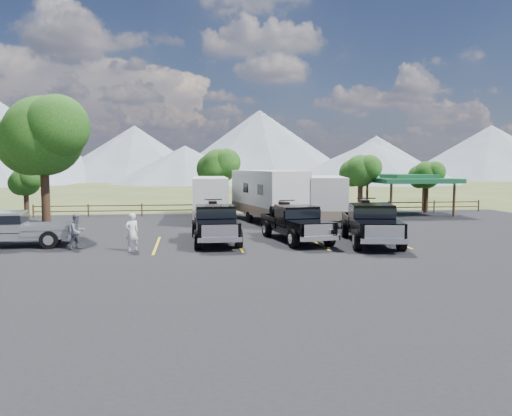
{
  "coord_description": "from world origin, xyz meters",
  "views": [
    {
      "loc": [
        -4.43,
        -20.72,
        4.0
      ],
      "look_at": [
        -0.72,
        6.49,
        1.6
      ],
      "focal_mm": 35.0,
      "sensor_mm": 36.0,
      "label": 1
    }
  ],
  "objects": [
    {
      "name": "person_a",
      "position": [
        -7.0,
        2.44,
        0.92
      ],
      "size": [
        0.77,
        0.68,
        1.76
      ],
      "primitive_type": "imported",
      "rotation": [
        0.0,
        0.0,
        3.66
      ],
      "color": "white",
      "rests_on": "asphalt_lot"
    },
    {
      "name": "trailer_right",
      "position": [
        4.87,
        12.27,
        1.68
      ],
      "size": [
        3.79,
        9.07,
        3.14
      ],
      "rotation": [
        0.0,
        0.0,
        -0.21
      ],
      "color": "silver",
      "rests_on": "asphalt_lot"
    },
    {
      "name": "tree_ne_b",
      "position": [
        14.98,
        18.01,
        3.13
      ],
      "size": [
        2.77,
        2.59,
        4.27
      ],
      "color": "black",
      "rests_on": "ground"
    },
    {
      "name": "person_b",
      "position": [
        -9.61,
        3.38,
        0.87
      ],
      "size": [
        1.0,
        1.02,
        1.66
      ],
      "primitive_type": "imported",
      "rotation": [
        0.0,
        0.0,
        0.85
      ],
      "color": "slate",
      "rests_on": "asphalt_lot"
    },
    {
      "name": "asphalt_lot",
      "position": [
        0.0,
        3.0,
        0.02
      ],
      "size": [
        44.0,
        34.0,
        0.04
      ],
      "primitive_type": "cube",
      "color": "black",
      "rests_on": "ground"
    },
    {
      "name": "ground",
      "position": [
        0.0,
        0.0,
        0.0
      ],
      "size": [
        320.0,
        320.0,
        0.0
      ],
      "primitive_type": "plane",
      "color": "#3C4B1F",
      "rests_on": "ground"
    },
    {
      "name": "pickup_silver",
      "position": [
        -12.85,
        4.38,
        0.93
      ],
      "size": [
        5.86,
        2.4,
        1.72
      ],
      "rotation": [
        0.0,
        0.0,
        -1.48
      ],
      "color": "#919399",
      "rests_on": "asphalt_lot"
    },
    {
      "name": "tree_north",
      "position": [
        -2.03,
        19.02,
        3.83
      ],
      "size": [
        3.46,
        3.24,
        5.25
      ],
      "color": "black",
      "rests_on": "ground"
    },
    {
      "name": "tree_nw_small",
      "position": [
        -16.02,
        17.01,
        2.78
      ],
      "size": [
        2.59,
        2.43,
        3.85
      ],
      "color": "black",
      "rests_on": "ground"
    },
    {
      "name": "trailer_center",
      "position": [
        0.95,
        12.77,
        1.9
      ],
      "size": [
        4.31,
        10.24,
        3.55
      ],
      "rotation": [
        0.0,
        0.0,
        0.21
      ],
      "color": "silver",
      "rests_on": "asphalt_lot"
    },
    {
      "name": "tree_ne_a",
      "position": [
        8.97,
        17.01,
        3.48
      ],
      "size": [
        3.11,
        2.92,
        4.76
      ],
      "color": "black",
      "rests_on": "ground"
    },
    {
      "name": "pavilion",
      "position": [
        13.0,
        17.0,
        2.79
      ],
      "size": [
        6.2,
        6.2,
        3.22
      ],
      "color": "#513523",
      "rests_on": "ground"
    },
    {
      "name": "mountain_range",
      "position": [
        -7.63,
        105.98,
        7.87
      ],
      "size": [
        209.0,
        71.0,
        20.0
      ],
      "color": "slate",
      "rests_on": "ground"
    },
    {
      "name": "trailer_left",
      "position": [
        -2.93,
        14.02,
        1.65
      ],
      "size": [
        2.51,
        8.85,
        3.08
      ],
      "rotation": [
        0.0,
        0.0,
        -0.03
      ],
      "color": "silver",
      "rests_on": "asphalt_lot"
    },
    {
      "name": "rig_left",
      "position": [
        -3.09,
        4.69,
        1.06
      ],
      "size": [
        2.33,
        6.39,
        2.12
      ],
      "rotation": [
        0.0,
        0.0,
        0.02
      ],
      "color": "black",
      "rests_on": "asphalt_lot"
    },
    {
      "name": "rail_fence",
      "position": [
        2.0,
        18.5,
        0.61
      ],
      "size": [
        36.12,
        0.12,
        1.0
      ],
      "color": "#513523",
      "rests_on": "ground"
    },
    {
      "name": "stall_lines",
      "position": [
        0.0,
        4.0,
        0.04
      ],
      "size": [
        12.12,
        5.5,
        0.01
      ],
      "color": "gold",
      "rests_on": "asphalt_lot"
    },
    {
      "name": "rig_right",
      "position": [
        4.66,
        3.22,
        1.11
      ],
      "size": [
        3.25,
        6.91,
        2.22
      ],
      "rotation": [
        0.0,
        0.0,
        -0.18
      ],
      "color": "black",
      "rests_on": "asphalt_lot"
    },
    {
      "name": "rig_center",
      "position": [
        1.06,
        4.48,
        1.03
      ],
      "size": [
        2.95,
        6.39,
        2.05
      ],
      "rotation": [
        0.0,
        0.0,
        0.17
      ],
      "color": "black",
      "rests_on": "asphalt_lot"
    },
    {
      "name": "tree_big_nw",
      "position": [
        -12.55,
        9.03,
        5.6
      ],
      "size": [
        5.54,
        5.18,
        7.84
      ],
      "color": "black",
      "rests_on": "ground"
    }
  ]
}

